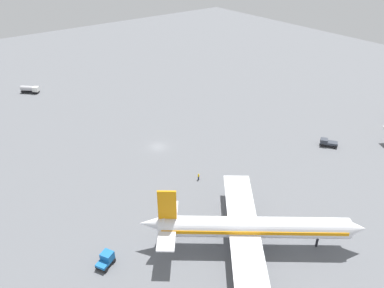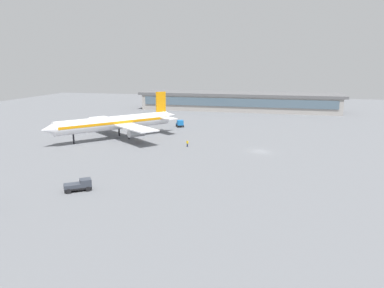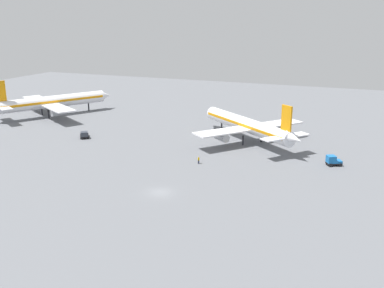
% 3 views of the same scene
% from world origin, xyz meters
% --- Properties ---
extents(ground, '(288.00, 288.00, 0.00)m').
position_xyz_m(ground, '(0.00, 0.00, 0.00)').
color(ground, slate).
extents(terminal_building, '(87.26, 18.74, 7.63)m').
position_xyz_m(terminal_building, '(15.23, -77.94, 3.89)').
color(terminal_building, '#9E9993').
rests_on(terminal_building, ground).
extents(airplane_taxiing, '(29.16, 33.77, 12.27)m').
position_xyz_m(airplane_taxiing, '(40.12, -6.04, 4.46)').
color(airplane_taxiing, white).
rests_on(airplane_taxiing, ground).
extents(pushback_tractor, '(4.68, 4.12, 1.90)m').
position_xyz_m(pushback_tractor, '(27.15, 36.28, 0.97)').
color(pushback_tractor, black).
rests_on(pushback_tractor, ground).
extents(baggage_tug, '(3.36, 3.72, 2.30)m').
position_xyz_m(baggage_tug, '(28.29, -28.79, 1.16)').
color(baggage_tug, black).
rests_on(baggage_tug, ground).
extents(ground_crew_worker, '(0.57, 0.46, 1.67)m').
position_xyz_m(ground_crew_worker, '(18.31, -0.67, 0.85)').
color(ground_crew_worker, '#1E2338').
rests_on(ground_crew_worker, ground).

